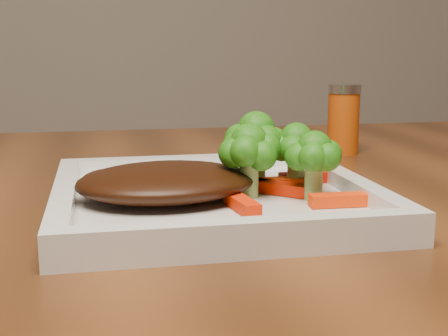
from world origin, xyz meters
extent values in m
cube|color=silver|center=(-0.14, -0.02, 0.76)|extent=(0.27, 0.27, 0.01)
ellipsoid|color=black|center=(-0.18, -0.02, 0.78)|extent=(0.17, 0.14, 0.03)
cube|color=#FF3504|center=(-0.04, -0.07, 0.77)|extent=(0.05, 0.02, 0.01)
cube|color=red|center=(-0.13, -0.07, 0.77)|extent=(0.02, 0.05, 0.01)
cube|color=red|center=(-0.04, 0.02, 0.77)|extent=(0.05, 0.02, 0.01)
cube|color=#D65403|center=(-0.12, 0.03, 0.77)|extent=(0.03, 0.05, 0.01)
cube|color=#F22103|center=(-0.08, -0.02, 0.77)|extent=(0.06, 0.05, 0.01)
cube|color=red|center=(-0.08, 0.00, 0.77)|extent=(0.06, 0.02, 0.01)
cylinder|color=#AA3F09|center=(0.08, 0.23, 0.80)|extent=(0.05, 0.05, 0.09)
camera|label=1|loc=(-0.24, -0.54, 0.89)|focal=50.00mm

